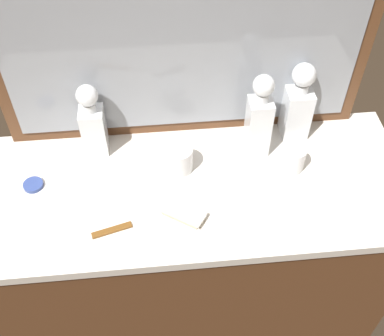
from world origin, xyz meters
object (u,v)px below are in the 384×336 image
(crystal_decanter_right, at_px, (297,107))
(silver_brush_rear, at_px, (183,213))
(crystal_tumbler_far_right, at_px, (179,160))
(crystal_decanter_left, at_px, (259,123))
(crystal_decanter_far_right, at_px, (93,126))
(crystal_tumbler_far_left, at_px, (293,159))
(tortoiseshell_comb, at_px, (112,230))
(porcelain_dish, at_px, (33,185))

(crystal_decanter_right, relative_size, silver_brush_rear, 1.97)
(crystal_tumbler_far_right, bearing_deg, crystal_decanter_left, 12.64)
(crystal_decanter_left, height_order, crystal_decanter_right, crystal_decanter_left)
(crystal_decanter_far_right, height_order, silver_brush_rear, crystal_decanter_far_right)
(crystal_decanter_right, relative_size, crystal_tumbler_far_left, 3.34)
(crystal_decanter_left, relative_size, tortoiseshell_comb, 2.53)
(crystal_decanter_left, xyz_separation_m, crystal_decanter_right, (0.14, 0.07, -0.01))
(crystal_decanter_left, xyz_separation_m, crystal_tumbler_far_right, (-0.25, -0.06, -0.08))
(crystal_decanter_far_right, xyz_separation_m, crystal_decanter_left, (0.51, -0.05, 0.02))
(crystal_decanter_right, bearing_deg, crystal_tumbler_far_left, -104.27)
(silver_brush_rear, relative_size, porcelain_dish, 2.32)
(crystal_decanter_right, relative_size, porcelain_dish, 4.58)
(silver_brush_rear, bearing_deg, crystal_decanter_right, 38.11)
(porcelain_dish, bearing_deg, crystal_tumbler_far_left, -0.01)
(crystal_decanter_far_right, relative_size, crystal_decanter_left, 0.87)
(crystal_tumbler_far_left, height_order, silver_brush_rear, crystal_tumbler_far_left)
(crystal_decanter_left, relative_size, crystal_tumbler_far_right, 3.40)
(crystal_decanter_far_right, relative_size, silver_brush_rear, 1.85)
(crystal_decanter_right, xyz_separation_m, porcelain_dish, (-0.84, -0.16, -0.10))
(crystal_tumbler_far_left, bearing_deg, crystal_tumbler_far_right, 174.91)
(silver_brush_rear, bearing_deg, crystal_decanter_far_right, 130.95)
(crystal_decanter_right, height_order, crystal_tumbler_far_left, crystal_decanter_right)
(crystal_tumbler_far_right, bearing_deg, porcelain_dish, -176.02)
(porcelain_dish, distance_m, tortoiseshell_comb, 0.30)
(crystal_decanter_right, height_order, crystal_tumbler_far_right, crystal_decanter_right)
(crystal_decanter_right, distance_m, crystal_tumbler_far_right, 0.42)
(crystal_tumbler_far_right, height_order, crystal_tumbler_far_left, crystal_tumbler_far_right)
(crystal_tumbler_far_left, height_order, tortoiseshell_comb, crystal_tumbler_far_left)
(crystal_decanter_right, bearing_deg, crystal_decanter_left, -154.07)
(crystal_decanter_right, distance_m, crystal_tumbler_far_left, 0.18)
(crystal_tumbler_far_right, relative_size, porcelain_dish, 1.45)
(crystal_tumbler_far_right, distance_m, porcelain_dish, 0.45)
(crystal_decanter_far_right, xyz_separation_m, porcelain_dish, (-0.19, -0.14, -0.10))
(crystal_tumbler_far_left, bearing_deg, porcelain_dish, 179.99)
(crystal_decanter_right, bearing_deg, crystal_tumbler_far_right, -162.39)
(porcelain_dish, relative_size, tortoiseshell_comb, 0.52)
(crystal_decanter_left, bearing_deg, crystal_decanter_far_right, 174.28)
(crystal_decanter_far_right, height_order, crystal_tumbler_far_right, crystal_decanter_far_right)
(porcelain_dish, bearing_deg, crystal_tumbler_far_right, 3.98)
(crystal_decanter_far_right, distance_m, crystal_decanter_right, 0.65)
(crystal_decanter_left, height_order, porcelain_dish, crystal_decanter_left)
(crystal_tumbler_far_left, relative_size, porcelain_dish, 1.37)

